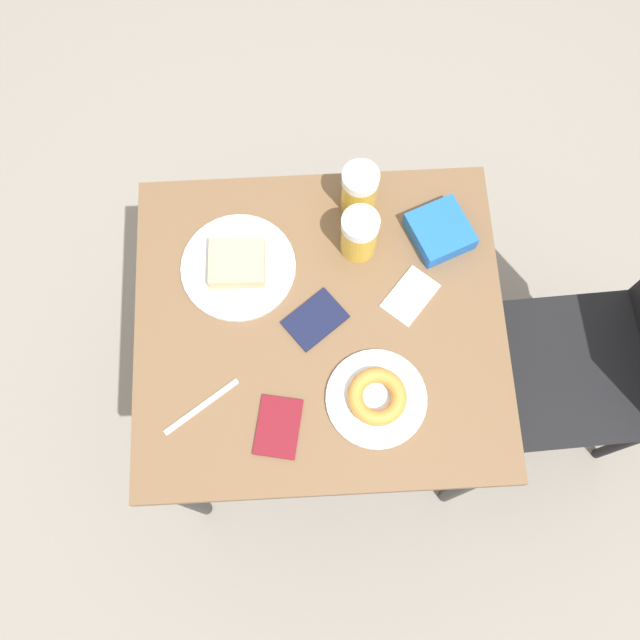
{
  "coord_description": "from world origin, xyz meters",
  "views": [
    {
      "loc": [
        0.48,
        -0.03,
        2.25
      ],
      "look_at": [
        0.0,
        0.0,
        0.79
      ],
      "focal_mm": 40.0,
      "sensor_mm": 36.0,
      "label": 1
    }
  ],
  "objects_px": {
    "chair": "(635,354)",
    "plate_with_cake": "(238,265)",
    "beer_mug_center": "(359,190)",
    "passport_near_edge": "(315,320)",
    "fork": "(202,407)",
    "napkin_folded": "(410,296)",
    "passport_far_edge": "(278,427)",
    "beer_mug_left": "(359,234)",
    "blue_pouch": "(440,231)",
    "plate_with_donut": "(377,398)"
  },
  "relations": [
    {
      "from": "chair",
      "to": "plate_with_cake",
      "type": "distance_m",
      "value": 1.0
    },
    {
      "from": "beer_mug_center",
      "to": "passport_near_edge",
      "type": "distance_m",
      "value": 0.31
    },
    {
      "from": "beer_mug_center",
      "to": "fork",
      "type": "relative_size",
      "value": 0.83
    },
    {
      "from": "napkin_folded",
      "to": "passport_far_edge",
      "type": "height_order",
      "value": "passport_far_edge"
    },
    {
      "from": "beer_mug_left",
      "to": "blue_pouch",
      "type": "height_order",
      "value": "beer_mug_left"
    },
    {
      "from": "plate_with_donut",
      "to": "chair",
      "type": "bearing_deg",
      "value": 100.46
    },
    {
      "from": "passport_far_edge",
      "to": "chair",
      "type": "bearing_deg",
      "value": 101.1
    },
    {
      "from": "napkin_folded",
      "to": "plate_with_cake",
      "type": "bearing_deg",
      "value": -103.09
    },
    {
      "from": "beer_mug_center",
      "to": "fork",
      "type": "height_order",
      "value": "beer_mug_center"
    },
    {
      "from": "plate_with_cake",
      "to": "beer_mug_left",
      "type": "xyz_separation_m",
      "value": [
        -0.04,
        0.27,
        0.05
      ]
    },
    {
      "from": "chair",
      "to": "passport_near_edge",
      "type": "relative_size",
      "value": 6.11
    },
    {
      "from": "napkin_folded",
      "to": "passport_near_edge",
      "type": "height_order",
      "value": "passport_near_edge"
    },
    {
      "from": "fork",
      "to": "passport_far_edge",
      "type": "relative_size",
      "value": 1.13
    },
    {
      "from": "chair",
      "to": "plate_with_donut",
      "type": "bearing_deg",
      "value": -81.82
    },
    {
      "from": "plate_with_cake",
      "to": "blue_pouch",
      "type": "height_order",
      "value": "plate_with_cake"
    },
    {
      "from": "fork",
      "to": "plate_with_donut",
      "type": "bearing_deg",
      "value": 89.58
    },
    {
      "from": "passport_far_edge",
      "to": "beer_mug_left",
      "type": "bearing_deg",
      "value": 154.22
    },
    {
      "from": "chair",
      "to": "passport_near_edge",
      "type": "distance_m",
      "value": 0.82
    },
    {
      "from": "plate_with_cake",
      "to": "fork",
      "type": "xyz_separation_m",
      "value": [
        0.31,
        -0.08,
        -0.01
      ]
    },
    {
      "from": "plate_with_cake",
      "to": "plate_with_donut",
      "type": "height_order",
      "value": "plate_with_cake"
    },
    {
      "from": "beer_mug_center",
      "to": "napkin_folded",
      "type": "bearing_deg",
      "value": 23.14
    },
    {
      "from": "plate_with_cake",
      "to": "fork",
      "type": "bearing_deg",
      "value": -14.77
    },
    {
      "from": "beer_mug_center",
      "to": "napkin_folded",
      "type": "relative_size",
      "value": 0.91
    },
    {
      "from": "beer_mug_center",
      "to": "plate_with_cake",
      "type": "bearing_deg",
      "value": -62.41
    },
    {
      "from": "passport_near_edge",
      "to": "fork",
      "type": "bearing_deg",
      "value": -54.02
    },
    {
      "from": "blue_pouch",
      "to": "plate_with_donut",
      "type": "bearing_deg",
      "value": -24.75
    },
    {
      "from": "chair",
      "to": "passport_near_edge",
      "type": "height_order",
      "value": "chair"
    },
    {
      "from": "chair",
      "to": "beer_mug_left",
      "type": "height_order",
      "value": "chair"
    },
    {
      "from": "plate_with_donut",
      "to": "napkin_folded",
      "type": "relative_size",
      "value": 1.48
    },
    {
      "from": "napkin_folded",
      "to": "blue_pouch",
      "type": "bearing_deg",
      "value": 151.6
    },
    {
      "from": "fork",
      "to": "blue_pouch",
      "type": "height_order",
      "value": "blue_pouch"
    },
    {
      "from": "plate_with_cake",
      "to": "beer_mug_left",
      "type": "distance_m",
      "value": 0.28
    },
    {
      "from": "plate_with_cake",
      "to": "passport_far_edge",
      "type": "xyz_separation_m",
      "value": [
        0.36,
        0.08,
        -0.01
      ]
    },
    {
      "from": "beer_mug_center",
      "to": "plate_with_donut",
      "type": "bearing_deg",
      "value": 0.83
    },
    {
      "from": "passport_far_edge",
      "to": "fork",
      "type": "bearing_deg",
      "value": -107.83
    },
    {
      "from": "plate_with_donut",
      "to": "napkin_folded",
      "type": "distance_m",
      "value": 0.25
    },
    {
      "from": "napkin_folded",
      "to": "fork",
      "type": "bearing_deg",
      "value": -64.05
    },
    {
      "from": "chair",
      "to": "plate_with_cake",
      "type": "relative_size",
      "value": 3.65
    },
    {
      "from": "beer_mug_left",
      "to": "passport_far_edge",
      "type": "height_order",
      "value": "beer_mug_left"
    },
    {
      "from": "napkin_folded",
      "to": "blue_pouch",
      "type": "relative_size",
      "value": 0.88
    },
    {
      "from": "plate_with_donut",
      "to": "passport_far_edge",
      "type": "bearing_deg",
      "value": -76.88
    },
    {
      "from": "plate_with_donut",
      "to": "beer_mug_left",
      "type": "xyz_separation_m",
      "value": [
        -0.35,
        -0.01,
        0.05
      ]
    },
    {
      "from": "chair",
      "to": "blue_pouch",
      "type": "relative_size",
      "value": 5.73
    },
    {
      "from": "chair",
      "to": "passport_far_edge",
      "type": "xyz_separation_m",
      "value": [
        0.17,
        -0.87,
        0.22
      ]
    },
    {
      "from": "blue_pouch",
      "to": "chair",
      "type": "bearing_deg",
      "value": 63.37
    },
    {
      "from": "plate_with_donut",
      "to": "beer_mug_center",
      "type": "relative_size",
      "value": 1.62
    },
    {
      "from": "napkin_folded",
      "to": "chair",
      "type": "bearing_deg",
      "value": 79.71
    },
    {
      "from": "beer_mug_center",
      "to": "blue_pouch",
      "type": "xyz_separation_m",
      "value": [
        0.09,
        0.18,
        -0.04
      ]
    },
    {
      "from": "plate_with_donut",
      "to": "napkin_folded",
      "type": "xyz_separation_m",
      "value": [
        -0.23,
        0.09,
        -0.01
      ]
    },
    {
      "from": "plate_with_donut",
      "to": "plate_with_cake",
      "type": "bearing_deg",
      "value": -137.83
    }
  ]
}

